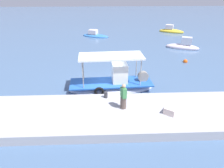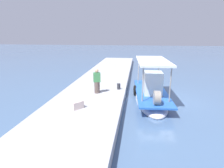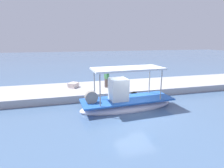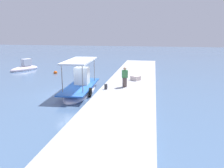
% 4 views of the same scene
% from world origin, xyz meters
% --- Properties ---
extents(ground_plane, '(120.00, 120.00, 0.00)m').
position_xyz_m(ground_plane, '(0.00, 0.00, 0.00)').
color(ground_plane, '#486489').
extents(dock_quay, '(36.00, 4.33, 0.55)m').
position_xyz_m(dock_quay, '(0.00, -4.40, 0.28)').
color(dock_quay, '#A4A5AB').
rests_on(dock_quay, ground_plane).
extents(main_fishing_boat, '(6.55, 2.40, 3.08)m').
position_xyz_m(main_fishing_boat, '(0.43, -0.49, 0.46)').
color(main_fishing_boat, white).
rests_on(main_fishing_boat, ground_plane).
extents(fisherman_near_bollard, '(0.44, 0.51, 1.62)m').
position_xyz_m(fisherman_near_bollard, '(0.92, -4.07, 1.29)').
color(fisherman_near_bollard, brown).
rests_on(fisherman_near_bollard, dock_quay).
extents(mooring_bollard, '(0.24, 0.24, 0.41)m').
position_xyz_m(mooring_bollard, '(-0.11, -2.73, 0.76)').
color(mooring_bollard, '#2D2D33').
rests_on(mooring_bollard, dock_quay).
extents(cargo_crate, '(0.99, 1.02, 0.39)m').
position_xyz_m(cargo_crate, '(3.66, -4.72, 0.75)').
color(cargo_crate, beige).
rests_on(cargo_crate, dock_quay).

